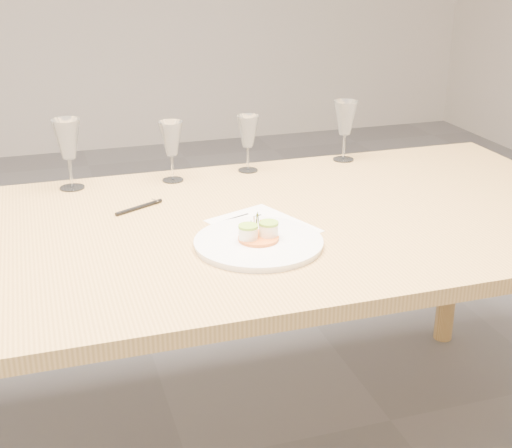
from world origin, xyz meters
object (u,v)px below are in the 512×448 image
object	(u,v)px
ballpoint_pen	(139,207)
wine_glass_2	(171,140)
recipe_sheet	(263,226)
dinner_plate	(259,241)
wine_glass_3	(248,133)
wine_glass_4	(345,119)
dining_table	(179,254)
wine_glass_1	(67,140)

from	to	relation	value
ballpoint_pen	wine_glass_2	xyz separation A→B (m)	(0.14, 0.22, 0.12)
recipe_sheet	ballpoint_pen	xyz separation A→B (m)	(-0.29, 0.22, 0.00)
dinner_plate	wine_glass_3	bearing A→B (deg)	75.44
wine_glass_3	wine_glass_4	bearing A→B (deg)	2.94
recipe_sheet	ballpoint_pen	world-z (taller)	ballpoint_pen
dining_table	wine_glass_3	world-z (taller)	wine_glass_3
dinner_plate	wine_glass_2	world-z (taller)	wine_glass_2
dinner_plate	recipe_sheet	distance (m)	0.13
wine_glass_2	wine_glass_3	bearing A→B (deg)	5.65
dining_table	wine_glass_1	size ratio (longest dim) A/B	11.42
recipe_sheet	wine_glass_4	world-z (taller)	wine_glass_4
dinner_plate	dining_table	bearing A→B (deg)	135.60
wine_glass_2	dinner_plate	bearing A→B (deg)	-79.97
dining_table	wine_glass_4	size ratio (longest dim) A/B	11.96
dining_table	ballpoint_pen	distance (m)	0.21
dinner_plate	wine_glass_4	bearing A→B (deg)	50.56
wine_glass_1	ballpoint_pen	bearing A→B (deg)	-55.34
ballpoint_pen	wine_glass_3	size ratio (longest dim) A/B	0.78
wine_glass_4	recipe_sheet	bearing A→B (deg)	-132.69
dining_table	wine_glass_1	distance (m)	0.52
dining_table	wine_glass_2	distance (m)	0.45
dinner_plate	wine_glass_3	distance (m)	0.61
dinner_plate	recipe_sheet	xyz separation A→B (m)	(0.05, 0.12, -0.01)
dining_table	wine_glass_3	xyz separation A→B (m)	(0.32, 0.42, 0.19)
ballpoint_pen	wine_glass_3	xyz separation A→B (m)	(0.39, 0.24, 0.12)
dining_table	wine_glass_3	bearing A→B (deg)	52.93
ballpoint_pen	wine_glass_1	xyz separation A→B (m)	(-0.16, 0.24, 0.14)
ballpoint_pen	wine_glass_2	world-z (taller)	wine_glass_2
recipe_sheet	ballpoint_pen	bearing A→B (deg)	120.73
dinner_plate	ballpoint_pen	distance (m)	0.42
dining_table	wine_glass_4	distance (m)	0.82
ballpoint_pen	wine_glass_2	bearing A→B (deg)	29.23
wine_glass_3	wine_glass_2	bearing A→B (deg)	-174.35
wine_glass_3	wine_glass_4	world-z (taller)	wine_glass_4
wine_glass_1	wine_glass_4	world-z (taller)	wine_glass_1
dining_table	recipe_sheet	world-z (taller)	recipe_sheet
dining_table	wine_glass_2	xyz separation A→B (m)	(0.07, 0.39, 0.20)
wine_glass_3	wine_glass_4	size ratio (longest dim) A/B	0.90
recipe_sheet	wine_glass_2	bearing A→B (deg)	87.32
recipe_sheet	dining_table	bearing A→B (deg)	147.13
wine_glass_2	wine_glass_1	bearing A→B (deg)	176.04
dinner_plate	wine_glass_4	xyz separation A→B (m)	(0.49, 0.60, 0.13)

